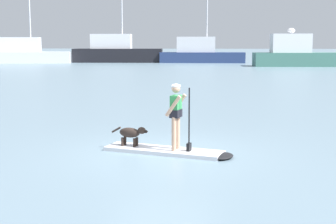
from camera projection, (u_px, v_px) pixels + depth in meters
name	position (u px, v px, depth m)	size (l,w,h in m)	color
ground_plane	(164.00, 153.00, 12.14)	(400.00, 400.00, 0.00)	slate
paddleboard	(172.00, 151.00, 12.05)	(3.41, 1.59, 0.10)	silver
person_paddler	(176.00, 112.00, 11.86)	(0.66, 0.56, 1.67)	tan
dog	(131.00, 133.00, 12.41)	(1.02, 0.38, 0.52)	#2D231E
moored_boat_center	(25.00, 53.00, 64.14)	(11.75, 4.87, 10.02)	silver
moored_boat_port	(116.00, 52.00, 66.88)	(12.60, 4.34, 12.56)	black
moored_boat_far_starboard	(200.00, 53.00, 65.50)	(11.66, 2.96, 10.18)	navy
moored_boat_outer	(295.00, 54.00, 55.60)	(10.15, 3.77, 4.42)	#3F7266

